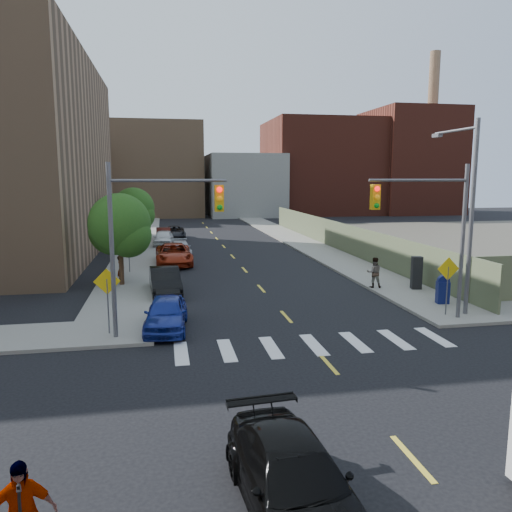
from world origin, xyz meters
name	(u,v)px	position (x,y,z in m)	size (l,w,h in m)	color
ground	(349,387)	(0.00, 0.00, 0.00)	(160.00, 160.00, 0.00)	black
sidewalk_nw	(142,236)	(-7.75, 41.50, 0.07)	(3.50, 73.00, 0.15)	gray
sidewalk_ne	(281,233)	(7.75, 41.50, 0.07)	(3.50, 73.00, 0.15)	gray
fence_north	(337,236)	(9.60, 28.00, 1.25)	(0.12, 44.00, 2.50)	#5A5C40
gravel_lot	(505,242)	(28.00, 30.00, 0.03)	(36.00, 42.00, 0.06)	#595447
bg_bldg_west	(55,179)	(-22.00, 70.00, 6.00)	(14.00, 18.00, 12.00)	#592319
bg_bldg_midwest	(158,170)	(-6.00, 72.00, 7.50)	(14.00, 16.00, 15.00)	#8C6B4C
bg_bldg_center	(243,185)	(8.00, 70.00, 5.00)	(12.00, 16.00, 10.00)	gray
bg_bldg_east	(319,168)	(22.00, 72.00, 8.00)	(18.00, 18.00, 16.00)	#592319
bg_bldg_fareast	(409,162)	(38.00, 70.00, 9.00)	(14.00, 16.00, 18.00)	#592319
smokestack	(431,134)	(42.00, 70.00, 14.00)	(1.80, 1.80, 28.00)	#8C6B4C
signal_nw	(151,226)	(-5.98, 6.00, 4.53)	(4.59, 0.30, 7.00)	#59595E
signal_ne	(432,221)	(5.98, 6.00, 4.53)	(4.59, 0.30, 7.00)	#59595E
streetlight_ne	(467,204)	(8.20, 6.90, 5.22)	(0.25, 3.70, 9.00)	#59595E
warn_sign_nw	(107,289)	(-7.80, 6.50, 1.99)	(1.06, 0.06, 2.83)	#59595E
warn_sign_ne	(448,275)	(7.20, 6.50, 1.99)	(1.06, 0.06, 2.83)	#59595E
warn_sign_midwest	(129,244)	(-7.80, 20.00, 1.99)	(1.06, 0.06, 2.83)	#59595E
tree_west_near	(120,228)	(-8.00, 16.05, 3.48)	(3.66, 3.64, 5.52)	#332114
tree_west_far	(134,211)	(-8.00, 31.05, 3.48)	(3.66, 3.64, 5.52)	#332114
parked_car_blue	(166,313)	(-5.50, 7.00, 0.72)	(1.71, 4.24, 1.45)	navy
parked_car_black	(165,281)	(-5.50, 13.58, 0.74)	(1.57, 4.51, 1.49)	black
parked_car_red	(174,254)	(-4.80, 23.04, 0.78)	(2.59, 5.62, 1.56)	maroon
parked_car_silver	(180,248)	(-4.20, 27.15, 0.62)	(1.74, 4.27, 1.24)	#ABADB3
parked_car_white	(164,238)	(-5.50, 33.31, 0.75)	(1.76, 4.38, 1.49)	silver
parked_car_maroon	(163,234)	(-5.50, 37.16, 0.67)	(1.41, 4.04, 1.33)	#3C110C
parked_car_grey	(174,232)	(-4.35, 38.83, 0.66)	(2.19, 4.75, 1.32)	black
black_sedan	(294,480)	(-3.20, -5.36, 0.71)	(1.98, 4.87, 1.41)	black
mailbox	(443,290)	(8.18, 8.43, 0.84)	(0.66, 0.55, 1.43)	#0E1753
payphone	(417,273)	(8.51, 11.71, 1.07)	(0.55, 0.45, 1.85)	black
pedestrian_west	(121,269)	(-8.06, 16.34, 0.98)	(0.61, 0.40, 1.67)	gray
pedestrian_east	(374,272)	(6.30, 12.49, 1.02)	(0.85, 0.66, 1.74)	gray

